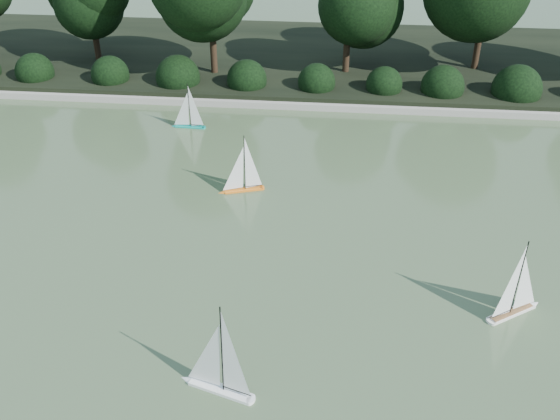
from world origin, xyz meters
name	(u,v)px	position (x,y,z in m)	size (l,w,h in m)	color
ground	(271,326)	(0.00, 0.00, 0.00)	(80.00, 80.00, 0.00)	#455734
pond_coping	(308,105)	(0.00, 9.00, 0.09)	(40.00, 0.35, 0.18)	gray
far_bank	(316,59)	(0.00, 13.00, 0.15)	(40.00, 8.00, 0.30)	black
shrub_hedge	(310,82)	(0.00, 9.90, 0.45)	(29.10, 1.10, 1.10)	black
sailboat_white_a	(214,376)	(-0.63, -1.35, 0.25)	(1.15, 0.51, 1.59)	white
sailboat_white_b	(518,301)	(3.90, 0.74, 0.24)	(1.01, 0.74, 1.53)	white
sailboat_orange	(240,182)	(-1.16, 4.20, 0.22)	(1.01, 0.46, 1.39)	orange
sailboat_teal	(187,120)	(-3.07, 7.40, 0.20)	(0.95, 0.20, 1.29)	#0D9886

